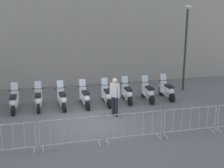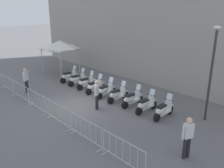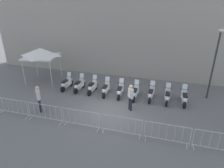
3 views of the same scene
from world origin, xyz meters
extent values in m
plane|color=slate|center=(0.00, 0.00, 0.00)|extent=(120.00, 120.00, 0.00)
cube|color=#9E998E|center=(1.50, 7.36, 5.68)|extent=(27.92, 7.94, 11.37)
cylinder|color=black|center=(-3.69, 3.75, 0.24)|extent=(0.24, 0.50, 0.48)
cylinder|color=black|center=(-3.97, 2.54, 0.24)|extent=(0.24, 0.50, 0.48)
cube|color=white|center=(-3.83, 3.15, 0.28)|extent=(0.47, 0.91, 0.10)
ellipsoid|color=white|center=(-3.89, 2.87, 0.52)|extent=(0.54, 0.90, 0.40)
cube|color=black|center=(-3.88, 2.91, 0.74)|extent=(0.41, 0.65, 0.10)
cube|color=white|center=(-3.73, 3.57, 0.55)|extent=(0.36, 0.21, 0.60)
cylinder|color=black|center=(-3.73, 3.57, 0.88)|extent=(0.55, 0.16, 0.04)
cube|color=silver|center=(-3.72, 3.62, 1.06)|extent=(0.34, 0.21, 0.35)
cube|color=white|center=(-3.69, 3.75, 0.51)|extent=(0.27, 0.36, 0.06)
cylinder|color=black|center=(-2.61, 3.54, 0.24)|extent=(0.25, 0.50, 0.48)
cylinder|color=black|center=(-2.90, 2.33, 0.24)|extent=(0.25, 0.50, 0.48)
cube|color=white|center=(-2.75, 2.93, 0.28)|extent=(0.48, 0.91, 0.10)
ellipsoid|color=white|center=(-2.82, 2.66, 0.52)|extent=(0.55, 0.90, 0.40)
cube|color=black|center=(-2.81, 2.69, 0.74)|extent=(0.41, 0.65, 0.10)
cube|color=white|center=(-2.65, 3.36, 0.55)|extent=(0.36, 0.22, 0.60)
cylinder|color=black|center=(-2.65, 3.36, 0.88)|extent=(0.55, 0.17, 0.04)
cube|color=silver|center=(-2.64, 3.40, 1.06)|extent=(0.34, 0.21, 0.35)
cube|color=white|center=(-2.61, 3.54, 0.51)|extent=(0.27, 0.36, 0.06)
cylinder|color=black|center=(-1.54, 3.32, 0.24)|extent=(0.24, 0.50, 0.48)
cylinder|color=black|center=(-1.82, 2.11, 0.24)|extent=(0.24, 0.50, 0.48)
cube|color=white|center=(-1.68, 2.72, 0.28)|extent=(0.46, 0.91, 0.10)
ellipsoid|color=white|center=(-1.74, 2.44, 0.52)|extent=(0.54, 0.90, 0.40)
cube|color=black|center=(-1.74, 2.48, 0.74)|extent=(0.41, 0.65, 0.10)
cube|color=white|center=(-1.59, 3.14, 0.55)|extent=(0.36, 0.21, 0.60)
cylinder|color=black|center=(-1.59, 3.14, 0.88)|extent=(0.55, 0.16, 0.04)
cube|color=silver|center=(-1.57, 3.19, 1.06)|extent=(0.34, 0.21, 0.35)
cube|color=white|center=(-1.54, 3.32, 0.51)|extent=(0.27, 0.36, 0.06)
cylinder|color=black|center=(-0.55, 3.00, 0.24)|extent=(0.21, 0.49, 0.48)
cylinder|color=black|center=(-0.72, 1.77, 0.24)|extent=(0.21, 0.49, 0.48)
cube|color=white|center=(-0.63, 2.39, 0.28)|extent=(0.40, 0.90, 0.10)
ellipsoid|color=white|center=(-0.67, 2.11, 0.52)|extent=(0.47, 0.88, 0.40)
cube|color=black|center=(-0.67, 2.14, 0.74)|extent=(0.36, 0.63, 0.10)
cube|color=white|center=(-0.57, 2.82, 0.55)|extent=(0.36, 0.19, 0.60)
cylinder|color=black|center=(-0.57, 2.82, 0.88)|extent=(0.56, 0.11, 0.04)
cube|color=silver|center=(-0.56, 2.87, 1.06)|extent=(0.34, 0.18, 0.35)
cube|color=white|center=(-0.55, 3.00, 0.51)|extent=(0.24, 0.34, 0.06)
cylinder|color=black|center=(0.53, 2.79, 0.24)|extent=(0.20, 0.49, 0.48)
cylinder|color=black|center=(0.36, 1.56, 0.24)|extent=(0.20, 0.49, 0.48)
cube|color=white|center=(0.44, 2.17, 0.28)|extent=(0.40, 0.90, 0.10)
ellipsoid|color=white|center=(0.40, 1.90, 0.52)|extent=(0.47, 0.88, 0.40)
cube|color=black|center=(0.41, 1.93, 0.74)|extent=(0.36, 0.63, 0.10)
cube|color=white|center=(0.50, 2.60, 0.55)|extent=(0.36, 0.18, 0.60)
cylinder|color=black|center=(0.50, 2.60, 0.88)|extent=(0.56, 0.11, 0.04)
cube|color=silver|center=(0.51, 2.65, 1.06)|extent=(0.34, 0.18, 0.35)
cube|color=white|center=(0.53, 2.79, 0.51)|extent=(0.24, 0.34, 0.06)
cylinder|color=black|center=(1.64, 2.57, 0.24)|extent=(0.24, 0.50, 0.48)
cylinder|color=black|center=(1.39, 1.36, 0.24)|extent=(0.24, 0.50, 0.48)
cube|color=white|center=(1.52, 1.96, 0.28)|extent=(0.45, 0.91, 0.10)
ellipsoid|color=white|center=(1.46, 1.69, 0.52)|extent=(0.52, 0.90, 0.40)
cube|color=black|center=(1.47, 1.72, 0.74)|extent=(0.40, 0.64, 0.10)
cube|color=white|center=(1.61, 2.39, 0.55)|extent=(0.36, 0.21, 0.60)
cylinder|color=black|center=(1.61, 2.39, 0.88)|extent=(0.56, 0.15, 0.04)
cube|color=silver|center=(1.62, 2.44, 1.06)|extent=(0.34, 0.20, 0.35)
cube|color=white|center=(1.64, 2.57, 0.51)|extent=(0.26, 0.35, 0.06)
cylinder|color=black|center=(2.77, 2.47, 0.24)|extent=(0.25, 0.50, 0.48)
cylinder|color=black|center=(2.46, 1.27, 0.24)|extent=(0.25, 0.50, 0.48)
cube|color=white|center=(2.62, 1.87, 0.28)|extent=(0.48, 0.91, 0.10)
ellipsoid|color=white|center=(2.55, 1.60, 0.52)|extent=(0.55, 0.90, 0.40)
cube|color=black|center=(2.55, 1.63, 0.74)|extent=(0.42, 0.65, 0.10)
cube|color=white|center=(2.72, 2.29, 0.55)|extent=(0.36, 0.22, 0.60)
cylinder|color=black|center=(2.72, 2.29, 0.88)|extent=(0.55, 0.17, 0.04)
cube|color=silver|center=(2.73, 2.34, 1.06)|extent=(0.34, 0.21, 0.35)
cube|color=white|center=(2.77, 2.47, 0.51)|extent=(0.27, 0.36, 0.06)
cylinder|color=black|center=(3.81, 2.18, 0.24)|extent=(0.24, 0.50, 0.48)
cylinder|color=black|center=(3.54, 0.97, 0.24)|extent=(0.24, 0.50, 0.48)
cube|color=white|center=(3.67, 1.58, 0.28)|extent=(0.46, 0.91, 0.10)
ellipsoid|color=white|center=(3.61, 1.30, 0.52)|extent=(0.53, 0.90, 0.40)
cube|color=black|center=(3.62, 1.33, 0.74)|extent=(0.40, 0.65, 0.10)
cube|color=white|center=(3.77, 2.00, 0.55)|extent=(0.36, 0.21, 0.60)
cylinder|color=black|center=(3.77, 2.00, 0.88)|extent=(0.55, 0.15, 0.04)
cube|color=silver|center=(3.78, 2.05, 1.06)|extent=(0.34, 0.21, 0.35)
cube|color=white|center=(3.81, 2.18, 0.51)|extent=(0.26, 0.36, 0.06)
cylinder|color=black|center=(4.87, 2.06, 0.24)|extent=(0.22, 0.50, 0.48)
cylinder|color=black|center=(4.66, 0.83, 0.24)|extent=(0.22, 0.50, 0.48)
cube|color=white|center=(4.76, 1.44, 0.28)|extent=(0.42, 0.90, 0.10)
ellipsoid|color=white|center=(4.72, 1.17, 0.52)|extent=(0.50, 0.89, 0.40)
cube|color=black|center=(4.72, 1.20, 0.74)|extent=(0.38, 0.64, 0.10)
cube|color=white|center=(4.84, 1.87, 0.55)|extent=(0.36, 0.20, 0.60)
cylinder|color=black|center=(4.84, 1.87, 0.88)|extent=(0.56, 0.13, 0.04)
cube|color=silver|center=(4.85, 1.92, 1.06)|extent=(0.34, 0.19, 0.35)
cube|color=white|center=(4.87, 2.06, 0.51)|extent=(0.25, 0.35, 0.06)
cube|color=#B2B5B7|center=(-6.84, -0.68, 0.02)|extent=(0.13, 0.44, 0.04)
cube|color=#B2B5B7|center=(-4.93, -1.07, 0.02)|extent=(0.13, 0.44, 0.04)
cylinder|color=#B2B5B7|center=(-6.92, -0.67, 0.53)|extent=(0.04, 0.04, 1.05)
cylinder|color=#B2B5B7|center=(-4.85, -1.09, 0.53)|extent=(0.04, 0.04, 1.05)
cylinder|color=#B2B5B7|center=(-5.89, -0.88, 1.05)|extent=(2.08, 0.46, 0.04)
cylinder|color=#B2B5B7|center=(-5.89, -0.88, 0.18)|extent=(2.08, 0.46, 0.04)
cylinder|color=#B2B5B7|center=(-6.58, -0.74, 0.61)|extent=(0.02, 0.02, 0.87)
cylinder|color=#B2B5B7|center=(-6.23, -0.81, 0.61)|extent=(0.02, 0.02, 0.87)
cylinder|color=#B2B5B7|center=(-5.89, -0.88, 0.61)|extent=(0.02, 0.02, 0.87)
cylinder|color=#B2B5B7|center=(-5.54, -0.95, 0.61)|extent=(0.02, 0.02, 0.87)
cylinder|color=#B2B5B7|center=(-5.20, -1.02, 0.61)|extent=(0.02, 0.02, 0.87)
cube|color=#B2B5B7|center=(-4.65, -1.13, 0.02)|extent=(0.13, 0.44, 0.04)
cube|color=#B2B5B7|center=(-2.74, -1.52, 0.02)|extent=(0.13, 0.44, 0.04)
cylinder|color=#B2B5B7|center=(-4.73, -1.11, 0.53)|extent=(0.04, 0.04, 1.05)
cylinder|color=#B2B5B7|center=(-2.66, -1.54, 0.53)|extent=(0.04, 0.04, 1.05)
cylinder|color=#B2B5B7|center=(-3.69, -1.32, 1.05)|extent=(2.08, 0.46, 0.04)
cylinder|color=#B2B5B7|center=(-3.69, -1.32, 0.18)|extent=(2.08, 0.46, 0.04)
cylinder|color=#B2B5B7|center=(-4.39, -1.18, 0.61)|extent=(0.02, 0.02, 0.87)
cylinder|color=#B2B5B7|center=(-4.04, -1.25, 0.61)|extent=(0.02, 0.02, 0.87)
cylinder|color=#B2B5B7|center=(-3.69, -1.32, 0.61)|extent=(0.02, 0.02, 0.87)
cylinder|color=#B2B5B7|center=(-3.35, -1.39, 0.61)|extent=(0.02, 0.02, 0.87)
cylinder|color=#B2B5B7|center=(-3.00, -1.46, 0.61)|extent=(0.02, 0.02, 0.87)
cube|color=#B2B5B7|center=(-2.46, -1.58, 0.02)|extent=(0.13, 0.44, 0.04)
cube|color=#B2B5B7|center=(-0.55, -1.96, 0.02)|extent=(0.13, 0.44, 0.04)
cylinder|color=#B2B5B7|center=(-2.54, -1.56, 0.53)|extent=(0.04, 0.04, 1.05)
cylinder|color=#B2B5B7|center=(-0.46, -1.98, 0.53)|extent=(0.04, 0.04, 1.05)
cylinder|color=#B2B5B7|center=(-1.50, -1.77, 1.05)|extent=(2.08, 0.46, 0.04)
cylinder|color=#B2B5B7|center=(-1.50, -1.77, 0.18)|extent=(2.08, 0.46, 0.04)
cylinder|color=#B2B5B7|center=(-2.19, -1.63, 0.61)|extent=(0.02, 0.02, 0.87)
cylinder|color=#B2B5B7|center=(-1.85, -1.70, 0.61)|extent=(0.02, 0.02, 0.87)
cylinder|color=#B2B5B7|center=(-1.50, -1.77, 0.61)|extent=(0.02, 0.02, 0.87)
cylinder|color=#B2B5B7|center=(-1.16, -1.84, 0.61)|extent=(0.02, 0.02, 0.87)
cylinder|color=#B2B5B7|center=(-0.81, -1.91, 0.61)|extent=(0.02, 0.02, 0.87)
cube|color=#B2B5B7|center=(-0.26, -2.02, 0.02)|extent=(0.13, 0.44, 0.04)
cube|color=#B2B5B7|center=(1.64, -2.41, 0.02)|extent=(0.13, 0.44, 0.04)
cylinder|color=#B2B5B7|center=(-0.35, -2.01, 0.53)|extent=(0.04, 0.04, 1.05)
cylinder|color=#B2B5B7|center=(1.73, -2.43, 0.53)|extent=(0.04, 0.04, 1.05)
cylinder|color=#B2B5B7|center=(0.69, -2.22, 1.05)|extent=(2.08, 0.46, 0.04)
cylinder|color=#B2B5B7|center=(0.69, -2.22, 0.18)|extent=(2.08, 0.46, 0.04)
cylinder|color=#B2B5B7|center=(0.00, -2.08, 0.61)|extent=(0.02, 0.02, 0.87)
cylinder|color=#B2B5B7|center=(0.34, -2.15, 0.61)|extent=(0.02, 0.02, 0.87)
cylinder|color=#B2B5B7|center=(0.69, -2.22, 0.61)|extent=(0.02, 0.02, 0.87)
cylinder|color=#B2B5B7|center=(1.04, -2.29, 0.61)|extent=(0.02, 0.02, 0.87)
cylinder|color=#B2B5B7|center=(1.38, -2.36, 0.61)|extent=(0.02, 0.02, 0.87)
cube|color=#B2B5B7|center=(1.93, -2.47, 0.02)|extent=(0.13, 0.44, 0.04)
cube|color=#B2B5B7|center=(3.84, -2.86, 0.02)|extent=(0.13, 0.44, 0.04)
cylinder|color=#B2B5B7|center=(1.85, -2.45, 0.53)|extent=(0.04, 0.04, 1.05)
cylinder|color=#B2B5B7|center=(3.92, -2.87, 0.53)|extent=(0.04, 0.04, 1.05)
cylinder|color=#B2B5B7|center=(2.88, -2.66, 1.05)|extent=(2.08, 0.46, 0.04)
cylinder|color=#B2B5B7|center=(2.88, -2.66, 0.18)|extent=(2.08, 0.46, 0.04)
cylinder|color=#B2B5B7|center=(2.19, -2.52, 0.61)|extent=(0.02, 0.02, 0.87)
cylinder|color=#B2B5B7|center=(2.54, -2.59, 0.61)|extent=(0.02, 0.02, 0.87)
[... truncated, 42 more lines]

